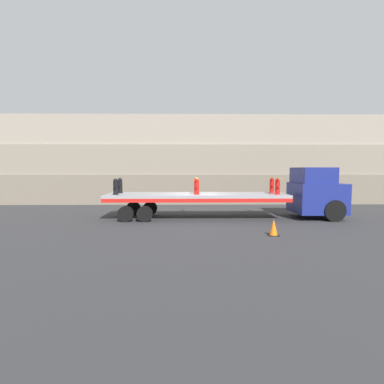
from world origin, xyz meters
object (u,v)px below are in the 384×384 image
(fire_hydrant_red_far_1, at_px, (196,186))
(fire_hydrant_red_near_2, at_px, (277,187))
(fire_hydrant_red_near_1, at_px, (197,187))
(fire_hydrant_black_near_0, at_px, (116,187))
(fire_hydrant_red_far_2, at_px, (272,186))
(fire_hydrant_black_far_0, at_px, (120,186))
(traffic_cone, at_px, (274,227))
(truck_cab, at_px, (317,193))
(flatbed_trailer, at_px, (187,198))

(fire_hydrant_red_far_1, relative_size, fire_hydrant_red_near_2, 1.00)
(fire_hydrant_red_near_1, bearing_deg, fire_hydrant_black_near_0, 180.00)
(fire_hydrant_red_far_1, height_order, fire_hydrant_red_far_2, same)
(fire_hydrant_black_far_0, height_order, fire_hydrant_red_near_1, same)
(fire_hydrant_red_near_1, bearing_deg, traffic_cone, -51.80)
(fire_hydrant_black_near_0, relative_size, fire_hydrant_black_far_0, 1.00)
(fire_hydrant_red_near_1, relative_size, fire_hydrant_red_near_2, 1.00)
(fire_hydrant_red_near_2, height_order, traffic_cone, fire_hydrant_red_near_2)
(fire_hydrant_red_far_1, bearing_deg, fire_hydrant_black_far_0, 180.00)
(traffic_cone, bearing_deg, fire_hydrant_red_far_1, 121.64)
(fire_hydrant_black_far_0, relative_size, fire_hydrant_red_far_1, 1.00)
(truck_cab, xyz_separation_m, fire_hydrant_red_near_2, (-2.39, -0.53, 0.37))
(fire_hydrant_black_near_0, distance_m, fire_hydrant_red_far_1, 4.43)
(flatbed_trailer, xyz_separation_m, traffic_cone, (3.54, -4.36, -0.79))
(truck_cab, distance_m, fire_hydrant_red_near_1, 6.72)
(fire_hydrant_red_far_1, xyz_separation_m, traffic_cone, (3.02, -4.89, -1.43))
(truck_cab, bearing_deg, fire_hydrant_black_near_0, -177.23)
(fire_hydrant_black_near_0, height_order, fire_hydrant_red_near_2, same)
(fire_hydrant_red_near_1, height_order, fire_hydrant_red_far_1, same)
(truck_cab, xyz_separation_m, flatbed_trailer, (-7.21, 0.00, -0.28))
(fire_hydrant_black_near_0, distance_m, fire_hydrant_red_far_2, 8.67)
(truck_cab, distance_m, fire_hydrant_red_far_1, 6.72)
(fire_hydrant_red_near_2, xyz_separation_m, traffic_cone, (-1.28, -3.83, -1.43))
(fire_hydrant_black_near_0, bearing_deg, fire_hydrant_black_far_0, 90.00)
(fire_hydrant_red_far_2, bearing_deg, fire_hydrant_red_near_1, -166.12)
(fire_hydrant_red_far_2, distance_m, traffic_cone, 5.26)
(flatbed_trailer, bearing_deg, fire_hydrant_black_far_0, 172.00)
(fire_hydrant_black_far_0, xyz_separation_m, fire_hydrant_red_near_1, (4.30, -1.06, 0.00))
(fire_hydrant_black_near_0, height_order, fire_hydrant_red_far_1, same)
(flatbed_trailer, relative_size, fire_hydrant_black_near_0, 11.49)
(flatbed_trailer, distance_m, fire_hydrant_red_near_1, 0.99)
(flatbed_trailer, xyz_separation_m, fire_hydrant_red_near_2, (4.82, -0.53, 0.65))
(fire_hydrant_black_far_0, bearing_deg, fire_hydrant_red_far_1, 0.00)
(fire_hydrant_black_far_0, bearing_deg, flatbed_trailer, -8.00)
(traffic_cone, bearing_deg, flatbed_trailer, 129.03)
(fire_hydrant_red_far_1, distance_m, fire_hydrant_red_near_2, 4.43)
(truck_cab, xyz_separation_m, fire_hydrant_red_near_1, (-6.69, -0.53, 0.37))
(fire_hydrant_red_near_2, bearing_deg, traffic_cone, -108.54)
(fire_hydrant_red_near_1, distance_m, fire_hydrant_red_near_2, 4.30)
(flatbed_trailer, relative_size, fire_hydrant_black_far_0, 11.49)
(traffic_cone, bearing_deg, fire_hydrant_red_near_2, 71.46)
(fire_hydrant_black_near_0, xyz_separation_m, fire_hydrant_red_near_1, (4.30, 0.00, 0.00))
(fire_hydrant_black_near_0, xyz_separation_m, fire_hydrant_black_far_0, (0.00, 1.06, 0.00))
(fire_hydrant_black_far_0, height_order, fire_hydrant_red_far_1, same)
(fire_hydrant_red_near_1, relative_size, traffic_cone, 1.25)
(fire_hydrant_red_far_2, relative_size, traffic_cone, 1.25)
(truck_cab, bearing_deg, fire_hydrant_red_far_2, 167.48)
(fire_hydrant_black_near_0, xyz_separation_m, fire_hydrant_red_far_2, (8.60, 1.06, 0.00))
(fire_hydrant_red_far_2, bearing_deg, fire_hydrant_black_near_0, -172.96)
(fire_hydrant_black_near_0, height_order, traffic_cone, fire_hydrant_black_near_0)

